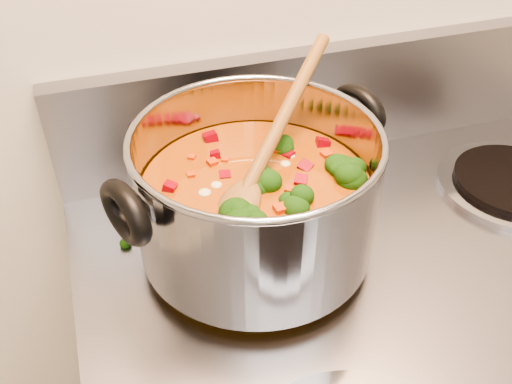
# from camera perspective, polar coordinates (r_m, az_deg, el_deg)

# --- Properties ---
(stockpot) EXTENTS (0.33, 0.27, 0.16)m
(stockpot) POSITION_cam_1_polar(r_m,az_deg,el_deg) (0.63, 0.02, -0.44)
(stockpot) COLOR #919299
(stockpot) RESTS_ON electric_range
(wooden_spoon) EXTENTS (0.21, 0.22, 0.12)m
(wooden_spoon) POSITION_cam_1_polar(r_m,az_deg,el_deg) (0.62, 0.66, 3.39)
(wooden_spoon) COLOR brown
(wooden_spoon) RESTS_ON stockpot
(cooktop_crumbs) EXTENTS (0.31, 0.26, 0.01)m
(cooktop_crumbs) POSITION_cam_1_polar(r_m,az_deg,el_deg) (0.70, 9.77, -5.35)
(cooktop_crumbs) COLOR black
(cooktop_crumbs) RESTS_ON electric_range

